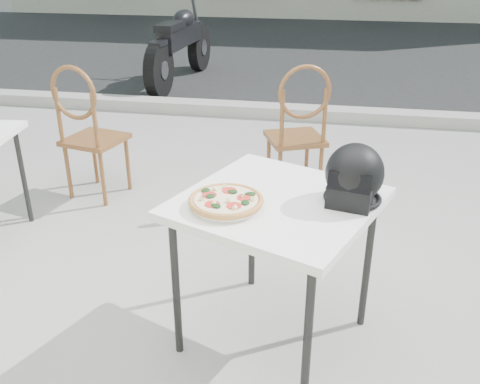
% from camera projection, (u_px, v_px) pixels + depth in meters
% --- Properties ---
extents(ground, '(80.00, 80.00, 0.00)m').
position_uv_depth(ground, '(207.00, 262.00, 3.21)').
color(ground, '#999791').
rests_on(ground, ground).
extents(street_asphalt, '(30.00, 8.00, 0.00)m').
position_uv_depth(street_asphalt, '(300.00, 49.00, 9.43)').
color(street_asphalt, black).
rests_on(street_asphalt, ground).
extents(curb, '(30.00, 0.25, 0.12)m').
position_uv_depth(curb, '(271.00, 111.00, 5.85)').
color(curb, '#9E9C94').
rests_on(curb, ground).
extents(cafe_table_main, '(1.02, 1.02, 0.74)m').
position_uv_depth(cafe_table_main, '(277.00, 213.00, 2.32)').
color(cafe_table_main, white).
rests_on(cafe_table_main, ground).
extents(plate, '(0.31, 0.31, 0.02)m').
position_uv_depth(plate, '(226.00, 205.00, 2.22)').
color(plate, white).
rests_on(plate, cafe_table_main).
extents(pizza, '(0.35, 0.35, 0.04)m').
position_uv_depth(pizza, '(226.00, 200.00, 2.21)').
color(pizza, '#C78B48').
rests_on(pizza, plate).
extents(helmet, '(0.30, 0.30, 0.25)m').
position_uv_depth(helmet, '(354.00, 177.00, 2.23)').
color(helmet, black).
rests_on(helmet, cafe_table_main).
extents(cafe_chair_main, '(0.51, 0.51, 1.01)m').
position_uv_depth(cafe_chair_main, '(299.00, 125.00, 3.80)').
color(cafe_chair_main, brown).
rests_on(cafe_chair_main, ground).
extents(cafe_chair_side, '(0.47, 0.47, 1.01)m').
position_uv_depth(cafe_chair_side, '(87.00, 126.00, 3.78)').
color(cafe_chair_side, brown).
rests_on(cafe_chair_side, ground).
extents(motorcycle, '(0.58, 2.23, 1.11)m').
position_uv_depth(motorcycle, '(181.00, 46.00, 7.06)').
color(motorcycle, black).
rests_on(motorcycle, street_asphalt).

